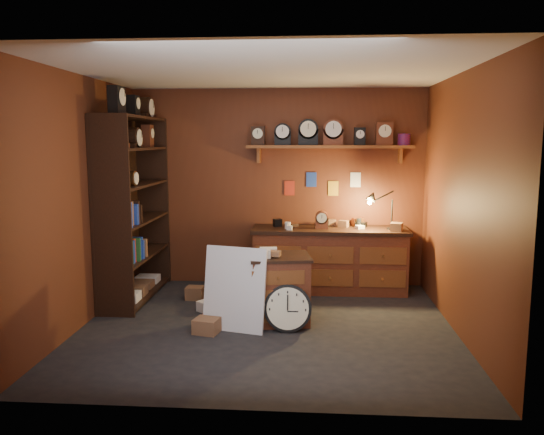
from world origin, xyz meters
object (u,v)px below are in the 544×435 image
Objects in this scene: low_cabinet at (280,286)px; big_round_clock at (288,308)px; shelving_unit at (131,201)px; workbench at (330,256)px.

big_round_clock is at bearing -79.33° from low_cabinet.
shelving_unit is 1.25× the size of workbench.
low_cabinet is at bearing -22.65° from shelving_unit.
workbench is 1.43m from low_cabinet.
workbench is at bearing 56.16° from low_cabinet.
shelving_unit is 2.51m from big_round_clock.
low_cabinet is (1.92, -0.80, -0.84)m from shelving_unit.
low_cabinet is 0.34m from big_round_clock.
shelving_unit is 5.09× the size of big_round_clock.
shelving_unit is at bearing -168.87° from workbench.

